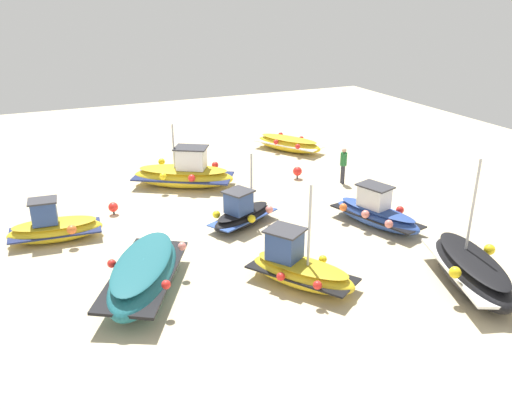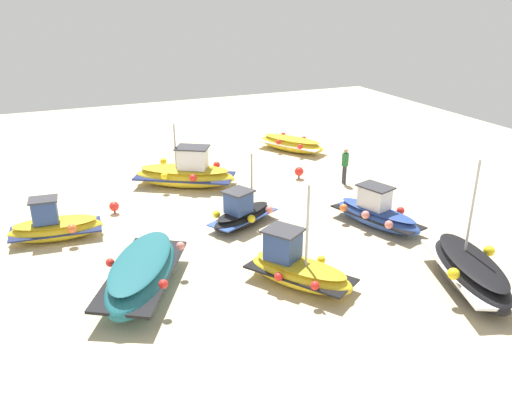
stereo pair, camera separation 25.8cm
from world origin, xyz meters
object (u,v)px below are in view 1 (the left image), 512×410
fishing_boat_5 (184,174)px  fishing_boat_4 (376,213)px  fishing_boat_2 (300,268)px  mooring_buoy_0 (297,171)px  mooring_buoy_1 (113,207)px  fishing_boat_1 (144,274)px  fishing_boat_7 (471,270)px  fishing_boat_0 (242,214)px  fishing_boat_3 (289,144)px  fishing_boat_6 (54,228)px  person_walking (343,163)px

fishing_boat_5 → fishing_boat_4: bearing=-21.3°
fishing_boat_2 → fishing_boat_5: 10.11m
mooring_buoy_0 → mooring_buoy_1: mooring_buoy_0 is taller
fishing_boat_1 → fishing_boat_2: (-1.48, -4.56, -0.08)m
fishing_boat_7 → mooring_buoy_0: (11.18, 0.12, -0.20)m
fishing_boat_0 → fishing_boat_3: 10.66m
fishing_boat_1 → fishing_boat_0: bearing=154.3°
fishing_boat_1 → fishing_boat_5: 9.43m
fishing_boat_3 → fishing_boat_7: (-15.63, 1.70, 0.15)m
fishing_boat_1 → mooring_buoy_1: (6.54, -0.19, -0.31)m
fishing_boat_2 → fishing_boat_6: fishing_boat_2 is taller
fishing_boat_1 → fishing_boat_3: fishing_boat_1 is taller
person_walking → mooring_buoy_0: 2.30m
fishing_boat_3 → fishing_boat_5: (-3.24, 7.19, 0.18)m
fishing_boat_0 → person_walking: 6.79m
fishing_boat_0 → person_walking: size_ratio=1.85×
fishing_boat_2 → fishing_boat_6: bearing=13.3°
mooring_buoy_0 → person_walking: bearing=-131.6°
fishing_boat_2 → fishing_boat_7: fishing_boat_7 is taller
fishing_boat_5 → person_walking: size_ratio=2.83×
fishing_boat_3 → fishing_boat_4: fishing_boat_4 is taller
fishing_boat_0 → fishing_boat_7: 8.56m
fishing_boat_4 → mooring_buoy_0: (6.13, 0.21, -0.15)m
fishing_boat_2 → fishing_boat_5: bearing=-29.2°
fishing_boat_1 → mooring_buoy_0: (7.39, -9.24, -0.25)m
fishing_boat_6 → person_walking: size_ratio=1.98×
fishing_boat_5 → fishing_boat_3: bearing=55.7°
fishing_boat_0 → mooring_buoy_1: size_ratio=6.09×
fishing_boat_2 → mooring_buoy_0: size_ratio=6.15×
fishing_boat_0 → fishing_boat_3: bearing=-152.6°
fishing_boat_4 → fishing_boat_5: size_ratio=0.82×
fishing_boat_4 → fishing_boat_6: size_ratio=1.17×
fishing_boat_1 → fishing_boat_5: size_ratio=1.01×
fishing_boat_1 → mooring_buoy_0: fishing_boat_1 is taller
fishing_boat_1 → fishing_boat_3: (11.84, -11.05, -0.20)m
fishing_boat_6 → mooring_buoy_0: size_ratio=5.69×
fishing_boat_7 → person_walking: 9.84m
person_walking → mooring_buoy_1: size_ratio=3.29×
fishing_boat_1 → fishing_boat_6: size_ratio=1.44×
fishing_boat_0 → fishing_boat_1: bearing=10.3°
fishing_boat_2 → fishing_boat_3: 14.82m
fishing_boat_4 → mooring_buoy_1: bearing=42.6°
fishing_boat_0 → fishing_boat_7: fishing_boat_7 is taller
fishing_boat_0 → fishing_boat_1: fishing_boat_0 is taller
fishing_boat_5 → mooring_buoy_0: 5.51m
fishing_boat_4 → person_walking: person_walking is taller
fishing_boat_4 → mooring_buoy_1: size_ratio=7.64×
fishing_boat_0 → fishing_boat_3: fishing_boat_0 is taller
mooring_buoy_1 → fishing_boat_3: bearing=-64.0°
fishing_boat_2 → fishing_boat_7: bearing=-148.9°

